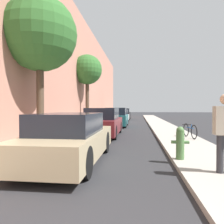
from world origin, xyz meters
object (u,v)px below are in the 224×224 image
(street_tree_near, at_px, (40,35))
(fire_hydrant, at_px, (180,142))
(parked_car_black, at_px, (123,114))
(parked_car_white, at_px, (120,116))
(street_tree_far, at_px, (87,70))
(parked_car_maroon, at_px, (103,123))
(parked_car_champagne, at_px, (70,139))
(bicycle, at_px, (190,131))
(parked_car_teal, at_px, (116,118))

(street_tree_near, xyz_separation_m, fire_hydrant, (5.26, -2.62, -4.03))
(parked_car_black, bearing_deg, parked_car_white, -90.36)
(street_tree_far, bearing_deg, parked_car_maroon, -68.96)
(parked_car_champagne, xyz_separation_m, bicycle, (4.31, 4.64, -0.21))
(parked_car_white, xyz_separation_m, fire_hydrant, (3.10, -16.99, -0.06))
(parked_car_maroon, xyz_separation_m, parked_car_black, (-0.03, 16.51, -0.02))
(street_tree_far, distance_m, bicycle, 10.69)
(parked_car_white, xyz_separation_m, street_tree_far, (-2.29, -5.37, 4.04))
(bicycle, bearing_deg, street_tree_far, 123.48)
(bicycle, bearing_deg, street_tree_near, -173.98)
(street_tree_near, relative_size, street_tree_far, 1.04)
(parked_car_black, bearing_deg, fire_hydrant, -82.07)
(street_tree_near, bearing_deg, parked_car_champagne, -52.01)
(parked_car_white, bearing_deg, parked_car_black, 89.64)
(bicycle, bearing_deg, parked_car_teal, 111.42)
(parked_car_champagne, relative_size, street_tree_far, 0.76)
(parked_car_white, height_order, street_tree_near, street_tree_near)
(parked_car_champagne, height_order, parked_car_white, parked_car_champagne)
(street_tree_near, bearing_deg, parked_car_white, 81.43)
(parked_car_champagne, xyz_separation_m, parked_car_teal, (0.14, 11.68, 0.05))
(parked_car_black, bearing_deg, parked_car_champagne, -89.93)
(parked_car_maroon, xyz_separation_m, parked_car_white, (-0.06, 11.50, -0.08))
(street_tree_far, bearing_deg, fire_hydrant, -65.12)
(parked_car_white, bearing_deg, parked_car_teal, -87.98)
(parked_car_white, relative_size, street_tree_far, 0.67)
(parked_car_white, relative_size, fire_hydrant, 4.41)
(street_tree_near, distance_m, bicycle, 7.95)
(parked_car_champagne, relative_size, parked_car_white, 1.12)
(parked_car_black, xyz_separation_m, fire_hydrant, (3.07, -22.01, -0.11))
(parked_car_black, xyz_separation_m, street_tree_near, (-2.20, -19.39, 3.92))
(parked_car_teal, bearing_deg, fire_hydrant, -75.78)
(street_tree_near, bearing_deg, street_tree_far, 90.79)
(parked_car_teal, bearing_deg, bicycle, -59.33)
(street_tree_near, relative_size, bicycle, 3.88)
(parked_car_champagne, height_order, parked_car_maroon, parked_car_maroon)
(parked_car_white, bearing_deg, bicycle, -70.84)
(parked_car_maroon, relative_size, parked_car_teal, 1.14)
(parked_car_black, height_order, street_tree_near, street_tree_near)
(parked_car_champagne, distance_m, parked_car_black, 22.25)
(parked_car_maroon, distance_m, street_tree_far, 7.66)
(parked_car_white, height_order, bicycle, parked_car_white)
(parked_car_champagne, bearing_deg, bicycle, 47.08)
(fire_hydrant, relative_size, bicycle, 0.57)
(parked_car_champagne, relative_size, street_tree_near, 0.73)
(parked_car_champagne, bearing_deg, fire_hydrant, 4.41)
(parked_car_champagne, distance_m, parked_car_white, 17.23)
(parked_car_champagne, bearing_deg, parked_car_white, 90.20)
(parked_car_champagne, relative_size, parked_car_black, 0.95)
(parked_car_teal, height_order, street_tree_near, street_tree_near)
(parked_car_champagne, height_order, bicycle, parked_car_champagne)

